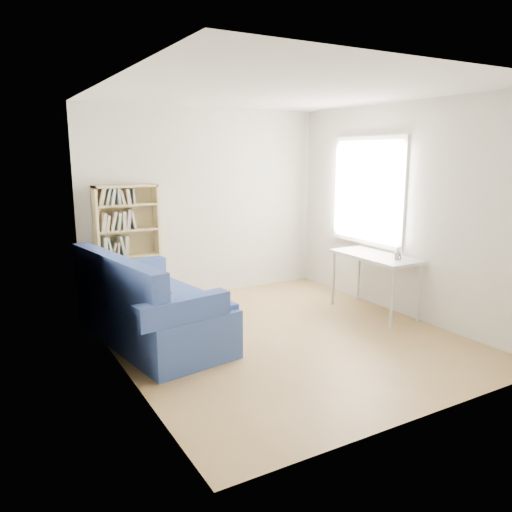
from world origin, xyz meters
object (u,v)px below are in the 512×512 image
Objects in this scene: bookshelf at (128,252)px; pen_cup at (398,255)px; desk at (375,261)px; sofa at (148,309)px.

bookshelf is 10.57× the size of pen_cup.
desk is at bearing -33.62° from bookshelf.
sofa is at bearing -97.15° from bookshelf.
pen_cup is at bearing -24.49° from sofa.
desk is 0.35m from pen_cup.
desk is (2.77, -0.46, 0.31)m from sofa.
sofa is at bearing 170.52° from desk.
bookshelf is 3.14m from desk.
desk is 7.77× the size of pen_cup.
sofa is 2.97m from pen_cup.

